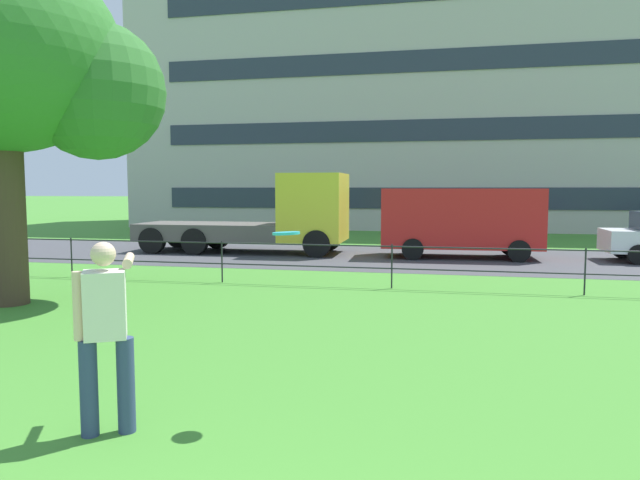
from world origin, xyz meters
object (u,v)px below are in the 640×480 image
flatbed_truck_left (272,218)px  panel_van_center (461,219)px  tree_large_lawn (14,58)px  person_thrower (106,331)px  apartment_building_background (437,77)px  frisbee (286,233)px

flatbed_truck_left → panel_van_center: bearing=-0.5°
tree_large_lawn → panel_van_center: tree_large_lawn is taller
panel_van_center → person_thrower: bearing=-103.2°
tree_large_lawn → flatbed_truck_left: 10.37m
person_thrower → apartment_building_background: size_ratio=0.05×
frisbee → flatbed_truck_left: (-4.38, 14.05, -0.59)m
flatbed_truck_left → panel_van_center: 6.38m
tree_large_lawn → panel_van_center: size_ratio=1.33×
tree_large_lawn → apartment_building_background: 27.76m
tree_large_lawn → person_thrower: tree_large_lawn is taller
panel_van_center → apartment_building_background: size_ratio=0.15×
tree_large_lawn → flatbed_truck_left: bearing=76.3°
tree_large_lawn → frisbee: 8.62m
panel_van_center → apartment_building_background: (-1.17, 16.99, 7.62)m
person_thrower → flatbed_truck_left: size_ratio=0.24×
frisbee → apartment_building_background: bearing=88.5°
frisbee → apartment_building_background: size_ratio=0.01×
tree_large_lawn → frisbee: (6.69, -4.58, -2.95)m
tree_large_lawn → flatbed_truck_left: (2.31, 9.47, -3.54)m
tree_large_lawn → apartment_building_background: apartment_building_background is taller
person_thrower → flatbed_truck_left: 15.14m
tree_large_lawn → panel_van_center: 13.28m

